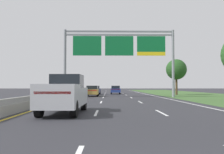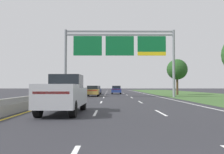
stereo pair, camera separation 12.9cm
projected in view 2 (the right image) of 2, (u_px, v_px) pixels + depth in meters
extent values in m
plane|color=#2B2B30|center=(116.00, 96.00, 38.11)|extent=(220.00, 220.00, 0.00)
cube|color=white|center=(96.00, 113.00, 13.61)|extent=(0.14, 3.00, 0.01)
cube|color=white|center=(101.00, 102.00, 22.60)|extent=(0.14, 3.00, 0.01)
cube|color=white|center=(104.00, 98.00, 31.60)|extent=(0.14, 3.00, 0.01)
cube|color=white|center=(105.00, 95.00, 40.59)|extent=(0.14, 3.00, 0.01)
cube|color=white|center=(106.00, 93.00, 49.58)|extent=(0.14, 3.00, 0.01)
cube|color=white|center=(106.00, 92.00, 58.58)|extent=(0.14, 3.00, 0.01)
cube|color=white|center=(107.00, 91.00, 67.57)|extent=(0.14, 3.00, 0.01)
cube|color=white|center=(107.00, 91.00, 76.56)|extent=(0.14, 3.00, 0.01)
cube|color=white|center=(108.00, 90.00, 85.56)|extent=(0.14, 3.00, 0.01)
cube|color=white|center=(161.00, 113.00, 13.64)|extent=(0.14, 3.00, 0.01)
cube|color=white|center=(140.00, 102.00, 22.64)|extent=(0.14, 3.00, 0.01)
cube|color=white|center=(132.00, 98.00, 31.63)|extent=(0.14, 3.00, 0.01)
cube|color=white|center=(127.00, 95.00, 40.62)|extent=(0.14, 3.00, 0.01)
cube|color=white|center=(124.00, 93.00, 49.62)|extent=(0.14, 3.00, 0.01)
cube|color=white|center=(122.00, 92.00, 58.61)|extent=(0.14, 3.00, 0.01)
cube|color=white|center=(120.00, 91.00, 67.60)|extent=(0.14, 3.00, 0.01)
cube|color=white|center=(119.00, 91.00, 76.60)|extent=(0.14, 3.00, 0.01)
cube|color=white|center=(118.00, 90.00, 85.59)|extent=(0.14, 3.00, 0.01)
cube|color=white|center=(153.00, 96.00, 38.16)|extent=(0.16, 106.00, 0.01)
cube|color=gold|center=(79.00, 96.00, 38.05)|extent=(0.16, 106.00, 0.01)
cube|color=#3D602D|center=(204.00, 95.00, 38.24)|extent=(14.00, 110.00, 0.02)
cube|color=gray|center=(75.00, 94.00, 38.06)|extent=(0.60, 110.00, 0.55)
cube|color=gray|center=(75.00, 91.00, 38.07)|extent=(0.25, 110.00, 0.30)
cylinder|color=gray|center=(65.00, 63.00, 32.43)|extent=(0.36, 0.36, 9.19)
cylinder|color=gray|center=(174.00, 63.00, 32.57)|extent=(0.36, 0.36, 9.19)
cube|color=gray|center=(120.00, 31.00, 32.66)|extent=(14.70, 0.24, 0.20)
cube|color=gray|center=(120.00, 35.00, 32.65)|extent=(14.70, 0.24, 0.20)
cube|color=#0C602D|center=(88.00, 46.00, 32.37)|extent=(3.83, 0.12, 2.65)
cube|color=#0C602D|center=(120.00, 46.00, 32.41)|extent=(3.83, 0.12, 2.65)
cube|color=#0C602D|center=(152.00, 44.00, 32.46)|extent=(3.83, 0.12, 2.15)
cube|color=yellow|center=(152.00, 54.00, 32.41)|extent=(3.83, 0.12, 0.50)
cube|color=#B2B5BA|center=(64.00, 97.00, 13.46)|extent=(2.12, 5.44, 1.00)
cube|color=black|center=(67.00, 81.00, 14.34)|extent=(1.76, 1.94, 0.78)
cube|color=#B21414|center=(51.00, 93.00, 10.81)|extent=(1.68, 0.12, 0.12)
cube|color=#B2B5BA|center=(56.00, 86.00, 11.75)|extent=(2.04, 1.99, 0.20)
cylinder|color=black|center=(57.00, 103.00, 15.28)|extent=(0.32, 0.85, 0.84)
cylinder|color=black|center=(83.00, 103.00, 15.26)|extent=(0.32, 0.85, 0.84)
cylinder|color=black|center=(38.00, 109.00, 11.62)|extent=(0.32, 0.85, 0.84)
cylinder|color=black|center=(73.00, 109.00, 11.59)|extent=(0.32, 0.85, 0.84)
cube|color=navy|center=(116.00, 90.00, 45.71)|extent=(1.93, 4.44, 0.72)
cube|color=black|center=(116.00, 87.00, 45.68)|extent=(1.62, 2.34, 0.52)
cube|color=#B21414|center=(116.00, 89.00, 43.56)|extent=(1.53, 0.12, 0.12)
cylinder|color=black|center=(112.00, 92.00, 47.20)|extent=(0.24, 0.67, 0.66)
cylinder|color=black|center=(120.00, 92.00, 47.18)|extent=(0.24, 0.67, 0.66)
cylinder|color=black|center=(112.00, 92.00, 44.21)|extent=(0.24, 0.67, 0.66)
cylinder|color=black|center=(121.00, 92.00, 44.19)|extent=(0.24, 0.67, 0.66)
cube|color=#161E47|center=(96.00, 91.00, 43.52)|extent=(1.93, 4.44, 0.72)
cube|color=black|center=(96.00, 87.00, 43.49)|extent=(1.62, 2.34, 0.52)
cube|color=#B21414|center=(95.00, 90.00, 41.37)|extent=(1.53, 0.12, 0.12)
cylinder|color=black|center=(92.00, 92.00, 45.01)|extent=(0.24, 0.67, 0.66)
cylinder|color=black|center=(101.00, 92.00, 44.99)|extent=(0.24, 0.67, 0.66)
cylinder|color=black|center=(91.00, 93.00, 42.02)|extent=(0.24, 0.67, 0.66)
cylinder|color=black|center=(100.00, 93.00, 42.00)|extent=(0.24, 0.67, 0.66)
cube|color=#A38438|center=(93.00, 92.00, 35.58)|extent=(1.83, 4.40, 0.72)
cube|color=black|center=(93.00, 87.00, 35.55)|extent=(1.57, 2.30, 0.52)
cube|color=#B21414|center=(92.00, 90.00, 33.43)|extent=(1.53, 0.08, 0.12)
cylinder|color=black|center=(88.00, 94.00, 37.05)|extent=(0.22, 0.66, 0.66)
cylinder|color=black|center=(99.00, 94.00, 37.07)|extent=(0.22, 0.66, 0.66)
cylinder|color=black|center=(87.00, 94.00, 34.07)|extent=(0.22, 0.66, 0.66)
cylinder|color=black|center=(98.00, 94.00, 34.08)|extent=(0.22, 0.66, 0.66)
cylinder|color=#4C3823|center=(177.00, 86.00, 40.78)|extent=(0.36, 0.36, 2.97)
sphere|color=#234C1E|center=(177.00, 69.00, 40.89)|extent=(3.50, 3.50, 3.50)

